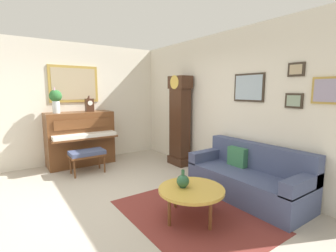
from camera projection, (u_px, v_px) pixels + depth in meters
ground_plane at (106, 205)px, 3.74m from camera, size 6.40×6.00×0.10m
wall_left at (63, 103)px, 5.64m from camera, size 0.13×4.90×2.80m
wall_back at (219, 105)px, 4.88m from camera, size 5.30×0.13×2.80m
area_rug at (191, 215)px, 3.33m from camera, size 2.10×1.50×0.01m
piano at (80, 138)px, 5.60m from camera, size 0.87×1.44×1.22m
piano_bench at (87, 154)px, 5.00m from camera, size 0.42×0.70×0.48m
grandfather_clock at (180, 123)px, 5.55m from camera, size 0.52×0.34×2.03m
couch at (248, 178)px, 3.90m from camera, size 1.90×0.80×0.84m
coffee_table at (191, 190)px, 3.23m from camera, size 0.88×0.88×0.42m
mantel_clock at (89, 104)px, 5.62m from camera, size 0.13×0.18×0.38m
flower_vase at (56, 99)px, 5.20m from camera, size 0.26×0.26×0.58m
green_jug at (183, 181)px, 3.25m from camera, size 0.17×0.17×0.24m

